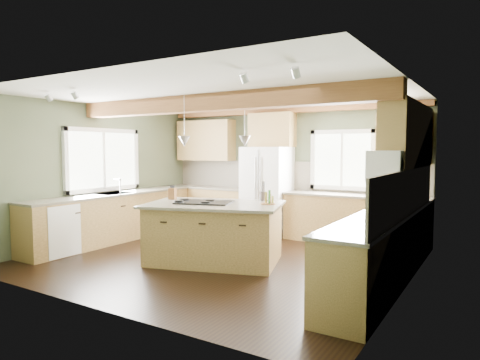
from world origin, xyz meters
The scene contains 37 objects.
floor centered at (0.00, 0.00, 0.00)m, with size 5.60×5.60×0.00m, color black.
ceiling centered at (0.00, 0.00, 2.60)m, with size 5.60×5.60×0.00m, color silver.
wall_back centered at (0.00, 2.50, 1.30)m, with size 5.60×5.60×0.00m, color #465139.
wall_left centered at (-2.80, 0.00, 1.30)m, with size 5.00×5.00×0.00m, color #465139.
wall_right centered at (2.80, 0.00, 1.30)m, with size 5.00×5.00×0.00m, color #465139.
ceiling_beam centered at (0.00, -0.18, 2.47)m, with size 5.55×0.26×0.26m, color brown.
soffit_trim centered at (0.00, 2.40, 2.54)m, with size 5.55×0.20×0.10m, color brown.
backsplash_back centered at (0.00, 2.48, 1.21)m, with size 5.58×0.03×0.58m, color brown.
backsplash_right centered at (2.78, 0.05, 1.21)m, with size 0.03×3.70×0.58m, color brown.
base_cab_back_left centered at (-1.79, 2.20, 0.44)m, with size 2.02×0.60×0.88m, color brown.
counter_back_left centered at (-1.79, 2.20, 0.90)m, with size 2.06×0.64×0.04m, color #474034.
base_cab_back_right centered at (1.49, 2.20, 0.44)m, with size 2.62×0.60×0.88m, color brown.
counter_back_right centered at (1.49, 2.20, 0.90)m, with size 2.66×0.64×0.04m, color #474034.
base_cab_left centered at (-2.50, 0.05, 0.44)m, with size 0.60×3.70×0.88m, color brown.
counter_left centered at (-2.50, 0.05, 0.90)m, with size 0.64×3.74×0.04m, color #474034.
base_cab_right centered at (2.50, 0.05, 0.44)m, with size 0.60×3.70×0.88m, color brown.
counter_right centered at (2.50, 0.05, 0.90)m, with size 0.64×3.74×0.04m, color #474034.
upper_cab_back_left centered at (-1.99, 2.33, 1.95)m, with size 1.40×0.35×0.90m, color brown.
upper_cab_over_fridge centered at (-0.30, 2.33, 2.15)m, with size 0.96×0.35×0.70m, color brown.
upper_cab_right centered at (2.62, 0.90, 1.95)m, with size 0.35×2.20×0.90m, color brown.
upper_cab_back_corner centered at (2.30, 2.33, 1.95)m, with size 0.90×0.35×0.90m, color brown.
window_left centered at (-2.78, 0.05, 1.55)m, with size 0.04×1.60×1.05m, color white.
window_back centered at (1.15, 2.48, 1.55)m, with size 1.10×0.04×1.00m, color white.
sink centered at (-2.50, 0.05, 0.91)m, with size 0.50×0.65×0.03m, color #262628.
faucet centered at (-2.32, 0.05, 1.05)m, with size 0.02×0.02×0.28m, color #B2B2B7.
dishwasher centered at (-2.49, -1.25, 0.43)m, with size 0.60×0.60×0.84m, color white.
oven centered at (2.49, -1.25, 0.43)m, with size 0.60×0.72×0.84m, color white.
microwave centered at (2.58, -0.05, 1.55)m, with size 0.40×0.70×0.38m, color white.
pendant_left centered at (-0.46, -0.33, 1.88)m, with size 0.18×0.18×0.16m, color #B2B2B7.
pendant_right centered at (0.46, -0.03, 1.88)m, with size 0.18×0.18×0.16m, color #B2B2B7.
refrigerator centered at (-0.30, 2.12, 0.90)m, with size 0.90×0.74×1.80m, color white.
island centered at (0.00, -0.18, 0.44)m, with size 1.93×1.18×0.88m, color brown.
island_top centered at (0.00, -0.18, 0.90)m, with size 2.06×1.31×0.04m, color #474034.
cooktop centered at (-0.15, -0.23, 0.93)m, with size 0.84×0.56×0.02m, color black.
knife_block centered at (-0.88, -0.14, 1.02)m, with size 0.11×0.09×0.19m, color brown.
utensil_crock centered at (0.47, 0.54, 0.99)m, with size 0.11×0.11×0.14m, color #423B35.
bottle_tray centered at (0.77, 0.14, 1.02)m, with size 0.22×0.22×0.21m, color brown, non-canonical shape.
Camera 1 is at (3.80, -5.57, 1.76)m, focal length 32.00 mm.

